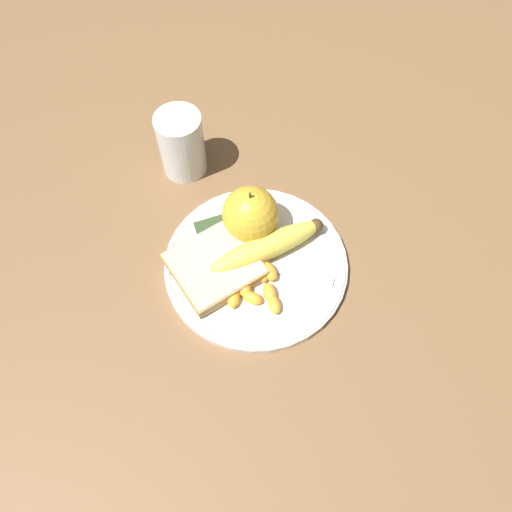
{
  "coord_description": "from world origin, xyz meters",
  "views": [
    {
      "loc": [
        0.12,
        0.32,
        0.64
      ],
      "look_at": [
        0.0,
        0.0,
        0.03
      ],
      "focal_mm": 35.0,
      "sensor_mm": 36.0,
      "label": 1
    }
  ],
  "objects_px": {
    "fork": "(255,264)",
    "jam_packet": "(212,232)",
    "juice_glass": "(182,145)",
    "apple": "(250,214)",
    "banana": "(267,246)",
    "plate": "(256,264)",
    "bread_slice": "(215,266)"
  },
  "relations": [
    {
      "from": "juice_glass",
      "to": "bread_slice",
      "type": "distance_m",
      "value": 0.21
    },
    {
      "from": "fork",
      "to": "banana",
      "type": "bearing_deg",
      "value": -117.1
    },
    {
      "from": "bread_slice",
      "to": "apple",
      "type": "bearing_deg",
      "value": -146.28
    },
    {
      "from": "apple",
      "to": "banana",
      "type": "xyz_separation_m",
      "value": [
        -0.01,
        0.05,
        -0.02
      ]
    },
    {
      "from": "banana",
      "to": "jam_packet",
      "type": "distance_m",
      "value": 0.09
    },
    {
      "from": "plate",
      "to": "juice_glass",
      "type": "relative_size",
      "value": 2.45
    },
    {
      "from": "apple",
      "to": "fork",
      "type": "xyz_separation_m",
      "value": [
        0.01,
        0.06,
        -0.04
      ]
    },
    {
      "from": "juice_glass",
      "to": "bread_slice",
      "type": "xyz_separation_m",
      "value": [
        0.01,
        0.21,
        -0.03
      ]
    },
    {
      "from": "juice_glass",
      "to": "jam_packet",
      "type": "xyz_separation_m",
      "value": [
        -0.0,
        0.15,
        -0.03
      ]
    },
    {
      "from": "jam_packet",
      "to": "banana",
      "type": "bearing_deg",
      "value": 140.71
    },
    {
      "from": "apple",
      "to": "banana",
      "type": "bearing_deg",
      "value": 101.38
    },
    {
      "from": "fork",
      "to": "juice_glass",
      "type": "bearing_deg",
      "value": -44.05
    },
    {
      "from": "juice_glass",
      "to": "banana",
      "type": "height_order",
      "value": "juice_glass"
    },
    {
      "from": "jam_packet",
      "to": "fork",
      "type": "bearing_deg",
      "value": 122.69
    },
    {
      "from": "bread_slice",
      "to": "fork",
      "type": "xyz_separation_m",
      "value": [
        -0.06,
        0.01,
        -0.01
      ]
    },
    {
      "from": "fork",
      "to": "jam_packet",
      "type": "distance_m",
      "value": 0.08
    },
    {
      "from": "juice_glass",
      "to": "apple",
      "type": "relative_size",
      "value": 1.19
    },
    {
      "from": "banana",
      "to": "bread_slice",
      "type": "xyz_separation_m",
      "value": [
        0.08,
        0.0,
        -0.01
      ]
    },
    {
      "from": "plate",
      "to": "bread_slice",
      "type": "relative_size",
      "value": 1.92
    },
    {
      "from": "plate",
      "to": "bread_slice",
      "type": "bearing_deg",
      "value": -9.05
    },
    {
      "from": "juice_glass",
      "to": "apple",
      "type": "distance_m",
      "value": 0.17
    },
    {
      "from": "apple",
      "to": "bread_slice",
      "type": "relative_size",
      "value": 0.66
    },
    {
      "from": "juice_glass",
      "to": "plate",
      "type": "bearing_deg",
      "value": 102.02
    },
    {
      "from": "juice_glass",
      "to": "jam_packet",
      "type": "distance_m",
      "value": 0.15
    },
    {
      "from": "bread_slice",
      "to": "banana",
      "type": "bearing_deg",
      "value": -179.53
    },
    {
      "from": "apple",
      "to": "jam_packet",
      "type": "height_order",
      "value": "apple"
    },
    {
      "from": "banana",
      "to": "fork",
      "type": "bearing_deg",
      "value": 28.17
    },
    {
      "from": "plate",
      "to": "juice_glass",
      "type": "xyz_separation_m",
      "value": [
        0.05,
        -0.22,
        0.04
      ]
    },
    {
      "from": "juice_glass",
      "to": "fork",
      "type": "xyz_separation_m",
      "value": [
        -0.04,
        0.22,
        -0.04
      ]
    },
    {
      "from": "juice_glass",
      "to": "jam_packet",
      "type": "height_order",
      "value": "juice_glass"
    },
    {
      "from": "plate",
      "to": "apple",
      "type": "xyz_separation_m",
      "value": [
        -0.01,
        -0.06,
        0.05
      ]
    },
    {
      "from": "bread_slice",
      "to": "jam_packet",
      "type": "relative_size",
      "value": 3.07
    }
  ]
}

